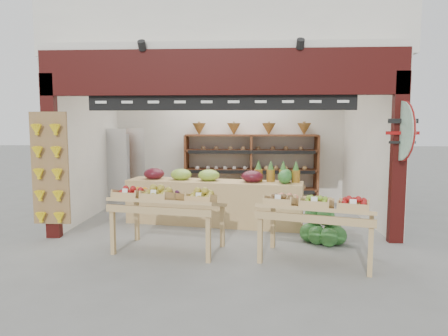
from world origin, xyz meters
The scene contains 11 objects.
ground centered at (0.00, 0.00, 0.00)m, with size 60.00×60.00×0.00m, color slate.
shop_structure centered at (0.00, 1.61, 3.92)m, with size 6.36×5.12×5.40m.
banana_board centered at (-2.73, -1.17, 1.12)m, with size 0.60×0.15×1.80m.
gift_sign centered at (2.75, -1.15, 1.75)m, with size 0.04×0.93×0.92m.
back_shelving centered at (0.52, 1.95, 1.14)m, with size 3.08×0.50×1.89m.
refrigerator centered at (-2.40, 1.65, 0.89)m, with size 0.69×0.69×1.77m, color silver.
cardboard_stack centered at (-1.02, 0.45, 0.22)m, with size 0.93×0.68×0.59m.
mid_counter centered at (-0.20, -0.02, 0.45)m, with size 3.32×1.19×1.04m.
display_table_left centered at (-0.82, -1.60, 0.76)m, with size 1.67×1.14×0.99m.
display_table_right centered at (1.36, -1.99, 0.76)m, with size 1.68×1.25×0.97m.
watermelon_pile centered at (1.60, -1.10, 0.21)m, with size 0.70×0.72×0.55m.
Camera 1 is at (0.38, -7.32, 1.82)m, focal length 32.00 mm.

